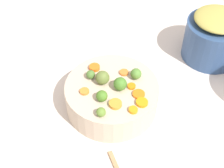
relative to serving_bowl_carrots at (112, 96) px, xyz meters
name	(u,v)px	position (x,y,z in m)	size (l,w,h in m)	color
tabletop	(115,102)	(0.00, 0.03, -0.06)	(2.40, 2.40, 0.02)	silver
serving_bowl_carrots	(112,96)	(0.00, 0.00, 0.00)	(0.30, 0.30, 0.09)	#C3AF97
metal_pot	(213,40)	(0.26, 0.37, 0.03)	(0.21, 0.21, 0.15)	navy
stuffing_mound	(219,19)	(0.26, 0.37, 0.12)	(0.17, 0.17, 0.04)	#A89E49
carrot_slice_0	(115,104)	(0.04, -0.07, 0.05)	(0.04, 0.04, 0.01)	orange
carrot_slice_1	(142,102)	(0.11, -0.03, 0.05)	(0.04, 0.04, 0.01)	orange
carrot_slice_2	(95,68)	(-0.08, 0.05, 0.05)	(0.03, 0.03, 0.01)	orange
carrot_slice_3	(139,94)	(0.09, -0.01, 0.05)	(0.04, 0.04, 0.01)	orange
carrot_slice_4	(124,72)	(0.02, 0.07, 0.05)	(0.03, 0.03, 0.01)	orange
carrot_slice_5	(84,91)	(-0.07, -0.05, 0.05)	(0.03, 0.03, 0.01)	orange
carrot_slice_6	(133,110)	(0.09, -0.07, 0.05)	(0.03, 0.03, 0.01)	orange
carrot_slice_7	(131,86)	(0.06, 0.02, 0.05)	(0.03, 0.03, 0.01)	orange
brussels_sprout_0	(120,84)	(0.03, 0.00, 0.07)	(0.04, 0.04, 0.04)	#467A29
brussels_sprout_1	(102,96)	(-0.01, -0.06, 0.06)	(0.03, 0.03, 0.03)	#487825
brussels_sprout_2	(91,75)	(-0.08, 0.01, 0.06)	(0.03, 0.03, 0.03)	#4B7430
brussels_sprout_3	(136,74)	(0.06, 0.06, 0.06)	(0.04, 0.04, 0.04)	#508032
brussels_sprout_4	(101,112)	(0.01, -0.12, 0.06)	(0.03, 0.03, 0.03)	olive
brussels_sprout_5	(103,78)	(-0.03, 0.00, 0.07)	(0.04, 0.04, 0.04)	olive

